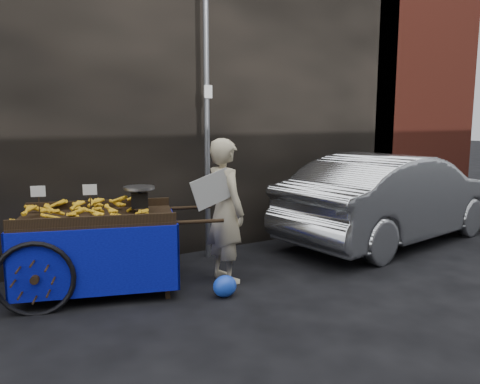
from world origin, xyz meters
TOP-DOWN VIEW (x-y plane):
  - ground at (0.00, 0.00)m, footprint 80.00×80.00m
  - building_wall at (0.39, 2.60)m, footprint 13.50×2.00m
  - street_pole at (0.30, 1.30)m, footprint 0.12×0.10m
  - banana_cart at (-1.50, 0.72)m, footprint 2.64×1.76m
  - vendor at (0.01, 0.25)m, footprint 0.79×0.69m
  - plastic_bag at (-0.27, -0.25)m, footprint 0.28×0.23m
  - parked_car at (3.39, 0.54)m, footprint 4.59×2.15m

SIDE VIEW (x-z plane):
  - ground at x=0.00m, z-range 0.00..0.00m
  - plastic_bag at x=-0.27m, z-range 0.00..0.25m
  - parked_car at x=3.39m, z-range 0.00..1.46m
  - banana_cart at x=-1.50m, z-range 0.15..1.47m
  - vendor at x=0.01m, z-range 0.00..1.79m
  - street_pole at x=0.30m, z-range 0.01..4.01m
  - building_wall at x=0.39m, z-range 0.00..5.00m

